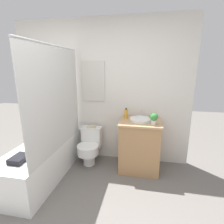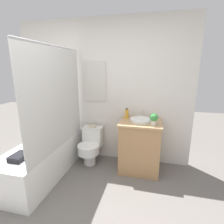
{
  "view_description": "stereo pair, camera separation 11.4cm",
  "coord_description": "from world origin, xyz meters",
  "px_view_note": "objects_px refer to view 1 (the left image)",
  "views": [
    {
      "loc": [
        0.79,
        -1.16,
        1.69
      ],
      "look_at": [
        0.29,
        1.4,
        1.02
      ],
      "focal_mm": 28.0,
      "sensor_mm": 36.0,
      "label": 1
    },
    {
      "loc": [
        0.9,
        -1.14,
        1.69
      ],
      "look_at": [
        0.29,
        1.4,
        1.02
      ],
      "focal_mm": 28.0,
      "sensor_mm": 36.0,
      "label": 2
    }
  ],
  "objects_px": {
    "soap_bottle": "(126,114)",
    "toilet": "(90,145)",
    "sink": "(141,119)",
    "book_on_tank": "(92,126)",
    "potted_plant": "(154,118)"
  },
  "relations": [
    {
      "from": "soap_bottle",
      "to": "book_on_tank",
      "type": "bearing_deg",
      "value": 177.3
    },
    {
      "from": "toilet",
      "to": "sink",
      "type": "distance_m",
      "value": 1.03
    },
    {
      "from": "sink",
      "to": "potted_plant",
      "type": "bearing_deg",
      "value": -41.83
    },
    {
      "from": "toilet",
      "to": "soap_bottle",
      "type": "bearing_deg",
      "value": 8.84
    },
    {
      "from": "sink",
      "to": "soap_bottle",
      "type": "distance_m",
      "value": 0.28
    },
    {
      "from": "soap_bottle",
      "to": "toilet",
      "type": "bearing_deg",
      "value": -171.16
    },
    {
      "from": "soap_bottle",
      "to": "book_on_tank",
      "type": "relative_size",
      "value": 1.16
    },
    {
      "from": "sink",
      "to": "book_on_tank",
      "type": "bearing_deg",
      "value": 171.27
    },
    {
      "from": "soap_bottle",
      "to": "book_on_tank",
      "type": "height_order",
      "value": "soap_bottle"
    },
    {
      "from": "soap_bottle",
      "to": "potted_plant",
      "type": "height_order",
      "value": "potted_plant"
    },
    {
      "from": "potted_plant",
      "to": "book_on_tank",
      "type": "height_order",
      "value": "potted_plant"
    },
    {
      "from": "sink",
      "to": "soap_bottle",
      "type": "xyz_separation_m",
      "value": [
        -0.25,
        0.11,
        0.06
      ]
    },
    {
      "from": "toilet",
      "to": "book_on_tank",
      "type": "relative_size",
      "value": 4.23
    },
    {
      "from": "sink",
      "to": "book_on_tank",
      "type": "distance_m",
      "value": 0.92
    },
    {
      "from": "toilet",
      "to": "potted_plant",
      "type": "height_order",
      "value": "potted_plant"
    }
  ]
}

